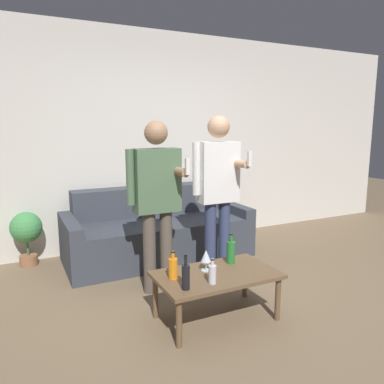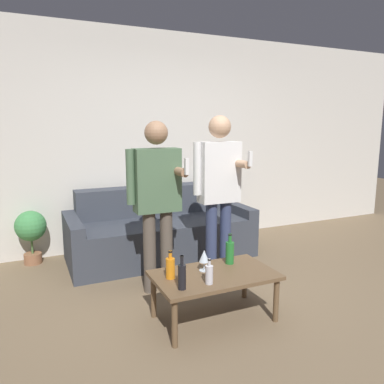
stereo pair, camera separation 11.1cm
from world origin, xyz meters
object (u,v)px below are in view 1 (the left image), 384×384
bottle_orange (186,276)px  coffee_table (216,278)px  couch (157,232)px  person_standing_right (218,184)px  person_standing_left (157,194)px

bottle_orange → coffee_table: bearing=24.7°
couch → person_standing_right: 1.14m
coffee_table → bottle_orange: 0.40m
bottle_orange → person_standing_left: bearing=82.5°
bottle_orange → person_standing_left: person_standing_left is taller
couch → coffee_table: size_ratio=2.20×
couch → bottle_orange: 1.82m
coffee_table → person_standing_left: size_ratio=0.61×
couch → bottle_orange: bearing=-104.2°
bottle_orange → person_standing_left: 0.97m
couch → person_standing_right: person_standing_right is taller
coffee_table → bottle_orange: bearing=-155.3°
person_standing_left → person_standing_right: person_standing_right is taller
couch → person_standing_left: bearing=-110.3°
person_standing_left → person_standing_right: size_ratio=0.97×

